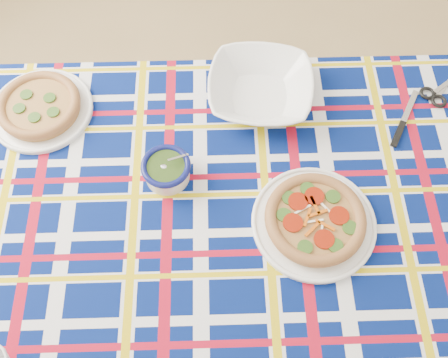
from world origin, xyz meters
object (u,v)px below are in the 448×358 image
(dining_table, at_px, (233,225))
(pesto_bowl, at_px, (166,169))
(main_focaccia_plate, at_px, (315,219))
(serving_bowl, at_px, (260,89))

(dining_table, bearing_deg, pesto_bowl, 146.84)
(main_focaccia_plate, bearing_deg, serving_bowl, 123.43)
(pesto_bowl, distance_m, serving_bowl, 0.34)
(main_focaccia_plate, height_order, pesto_bowl, pesto_bowl)
(main_focaccia_plate, bearing_deg, dining_table, -172.22)
(main_focaccia_plate, relative_size, serving_bowl, 1.09)
(pesto_bowl, bearing_deg, serving_bowl, 62.48)
(dining_table, xyz_separation_m, pesto_bowl, (-0.18, 0.05, 0.11))
(serving_bowl, bearing_deg, dining_table, -85.54)
(main_focaccia_plate, height_order, serving_bowl, serving_bowl)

